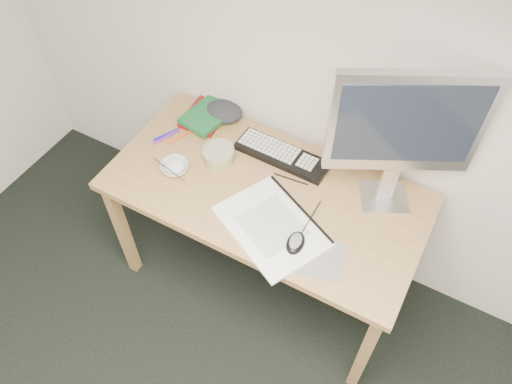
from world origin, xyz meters
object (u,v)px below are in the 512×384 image
rice_bowl (175,167)px  desk (265,201)px  sketchpad (272,226)px  monitor (406,128)px  keyboard (282,155)px

rice_bowl → desk: bearing=13.3°
sketchpad → desk: bearing=152.3°
monitor → rice_bowl: 1.01m
desk → keyboard: (-0.02, 0.21, 0.10)m
desk → sketchpad: size_ratio=3.17×
desk → keyboard: size_ratio=3.16×
monitor → rice_bowl: monitor is taller
sketchpad → keyboard: keyboard is taller
monitor → rice_bowl: bearing=171.5°
sketchpad → rice_bowl: size_ratio=3.46×
sketchpad → rice_bowl: 0.53m
desk → rice_bowl: rice_bowl is taller
sketchpad → monitor: size_ratio=0.66×
keyboard → rice_bowl: 0.49m
keyboard → rice_bowl: rice_bowl is taller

